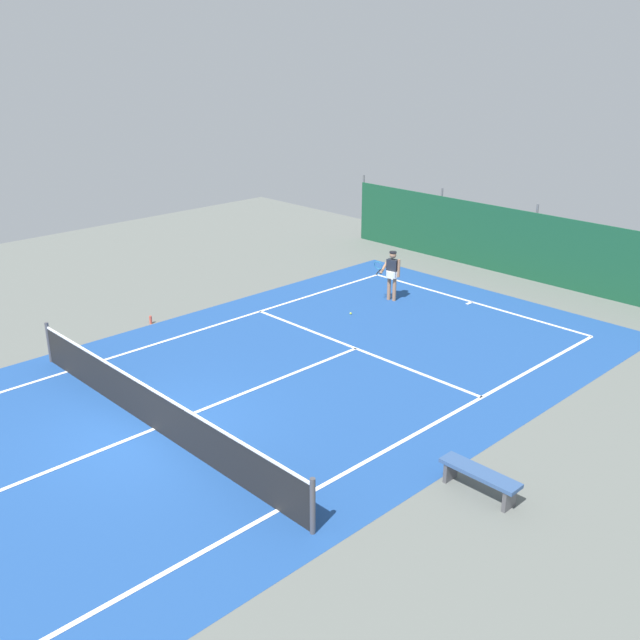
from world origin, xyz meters
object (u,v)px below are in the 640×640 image
Objects in this scene: tennis_net at (153,408)px; courtside_bench at (480,476)px; tennis_ball_near_player at (351,313)px; tennis_player at (392,272)px; water_bottle at (151,320)px.

tennis_net reaches higher than courtside_bench.
tennis_ball_near_player is 9.79m from courtside_bench.
tennis_player is 7.74m from water_bottle.
tennis_net is 153.33× the size of tennis_ball_near_player.
tennis_net is at bearing -76.61° from tennis_ball_near_player.
tennis_ball_near_player is at bearing 53.30° from water_bottle.
tennis_player reaches higher than tennis_ball_near_player.
tennis_net is 6.55m from water_bottle.
tennis_ball_near_player is 0.28× the size of water_bottle.
tennis_player is 10.94m from courtside_bench.
courtside_bench reaches higher than water_bottle.
water_bottle is at bearing 178.33° from courtside_bench.
tennis_player is at bearing 61.84° from water_bottle.
courtside_bench is 11.91m from water_bottle.
tennis_net is 6.17× the size of tennis_player.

